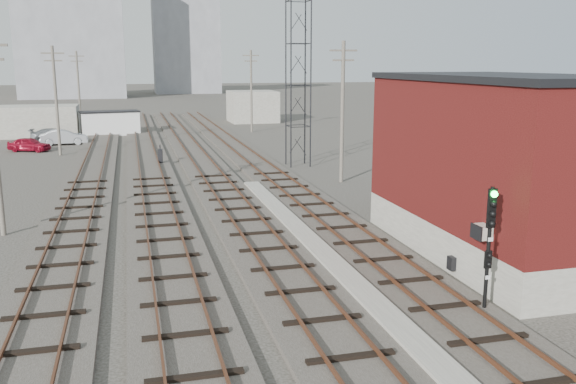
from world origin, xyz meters
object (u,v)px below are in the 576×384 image
object	(u,v)px
car_red	(29,144)
car_grey	(54,135)
car_silver	(64,137)
site_trailer	(110,123)
switch_stand	(160,156)
signal_mast	(490,241)

from	to	relation	value
car_red	car_grey	xyz separation A→B (m)	(1.29, 6.84, 0.02)
car_red	car_silver	xyz separation A→B (m)	(2.53, 3.94, 0.09)
car_red	car_grey	world-z (taller)	car_grey
site_trailer	car_silver	distance (m)	8.19
switch_stand	site_trailer	distance (m)	21.84
car_silver	signal_mast	bearing A→B (deg)	-164.15
site_trailer	switch_stand	bearing A→B (deg)	-87.00
switch_stand	signal_mast	bearing A→B (deg)	-67.61
site_trailer	signal_mast	bearing A→B (deg)	-84.62
signal_mast	switch_stand	distance (m)	32.16
signal_mast	site_trailer	distance (m)	53.93
signal_mast	car_red	distance (m)	45.65
car_red	signal_mast	bearing A→B (deg)	-132.37
signal_mast	switch_stand	size ratio (longest dim) A/B	2.77
signal_mast	site_trailer	xyz separation A→B (m)	(-12.44, 52.47, -1.07)
site_trailer	car_red	bearing A→B (deg)	-128.92
switch_stand	car_red	xyz separation A→B (m)	(-10.76, 10.42, -0.07)
car_silver	site_trailer	bearing A→B (deg)	-34.08
site_trailer	car_silver	world-z (taller)	site_trailer
site_trailer	car_red	distance (m)	12.87
site_trailer	car_silver	bearing A→B (deg)	-127.90
signal_mast	car_red	size ratio (longest dim) A/B	1.11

